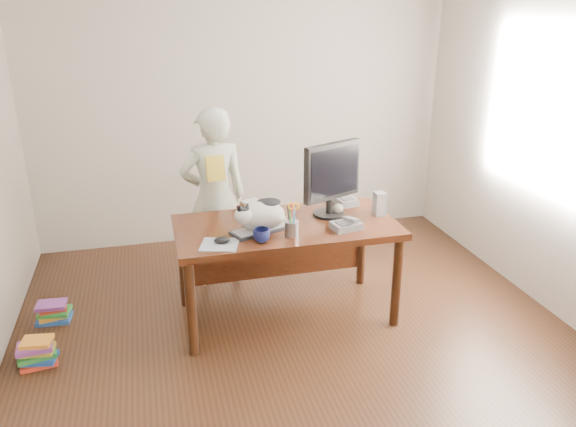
{
  "coord_description": "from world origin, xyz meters",
  "views": [
    {
      "loc": [
        -0.93,
        -3.05,
        2.27
      ],
      "look_at": [
        0.0,
        0.55,
        0.85
      ],
      "focal_mm": 35.0,
      "sensor_mm": 36.0,
      "label": 1
    }
  ],
  "objects_px": {
    "keyboard": "(262,229)",
    "pen_cup": "(292,227)",
    "mouse": "(222,240)",
    "person": "(214,198)",
    "phone": "(347,225)",
    "calculator": "(345,200)",
    "cat": "(260,215)",
    "baseball": "(338,209)",
    "monitor": "(332,176)",
    "desk": "(284,239)",
    "book_stack": "(253,206)",
    "book_pile_b": "(53,312)",
    "book_pile_a": "(38,353)",
    "coffee_mug": "(262,235)",
    "speaker": "(379,204)"
  },
  "relations": [
    {
      "from": "calculator",
      "to": "coffee_mug",
      "type": "bearing_deg",
      "value": -152.24
    },
    {
      "from": "desk",
      "to": "keyboard",
      "type": "distance_m",
      "value": 0.3
    },
    {
      "from": "pen_cup",
      "to": "mouse",
      "type": "relative_size",
      "value": 1.93
    },
    {
      "from": "coffee_mug",
      "to": "book_pile_a",
      "type": "bearing_deg",
      "value": 177.58
    },
    {
      "from": "book_pile_a",
      "to": "mouse",
      "type": "bearing_deg",
      "value": -1.25
    },
    {
      "from": "desk",
      "to": "speaker",
      "type": "distance_m",
      "value": 0.76
    },
    {
      "from": "keyboard",
      "to": "mouse",
      "type": "relative_size",
      "value": 3.72
    },
    {
      "from": "book_pile_a",
      "to": "monitor",
      "type": "bearing_deg",
      "value": 7.41
    },
    {
      "from": "keyboard",
      "to": "cat",
      "type": "xyz_separation_m",
      "value": [
        -0.01,
        -0.01,
        0.11
      ]
    },
    {
      "from": "speaker",
      "to": "mouse",
      "type": "bearing_deg",
      "value": -168.64
    },
    {
      "from": "desk",
      "to": "mouse",
      "type": "bearing_deg",
      "value": -148.52
    },
    {
      "from": "person",
      "to": "phone",
      "type": "bearing_deg",
      "value": 125.83
    },
    {
      "from": "coffee_mug",
      "to": "monitor",
      "type": "bearing_deg",
      "value": 29.34
    },
    {
      "from": "keyboard",
      "to": "book_stack",
      "type": "bearing_deg",
      "value": 66.08
    },
    {
      "from": "book_pile_b",
      "to": "keyboard",
      "type": "bearing_deg",
      "value": -15.99
    },
    {
      "from": "cat",
      "to": "coffee_mug",
      "type": "xyz_separation_m",
      "value": [
        -0.03,
        -0.17,
        -0.08
      ]
    },
    {
      "from": "cat",
      "to": "baseball",
      "type": "distance_m",
      "value": 0.68
    },
    {
      "from": "phone",
      "to": "book_pile_a",
      "type": "xyz_separation_m",
      "value": [
        -2.14,
        -0.0,
        -0.69
      ]
    },
    {
      "from": "keyboard",
      "to": "pen_cup",
      "type": "height_order",
      "value": "pen_cup"
    },
    {
      "from": "mouse",
      "to": "person",
      "type": "xyz_separation_m",
      "value": [
        0.07,
        0.92,
        -0.02
      ]
    },
    {
      "from": "phone",
      "to": "baseball",
      "type": "distance_m",
      "value": 0.3
    },
    {
      "from": "coffee_mug",
      "to": "calculator",
      "type": "bearing_deg",
      "value": 35.17
    },
    {
      "from": "keyboard",
      "to": "book_pile_b",
      "type": "relative_size",
      "value": 1.83
    },
    {
      "from": "baseball",
      "to": "book_stack",
      "type": "relative_size",
      "value": 0.34
    },
    {
      "from": "monitor",
      "to": "mouse",
      "type": "xyz_separation_m",
      "value": [
        -0.86,
        -0.3,
        -0.29
      ]
    },
    {
      "from": "phone",
      "to": "book_pile_a",
      "type": "bearing_deg",
      "value": 169.95
    },
    {
      "from": "phone",
      "to": "calculator",
      "type": "distance_m",
      "value": 0.52
    },
    {
      "from": "mouse",
      "to": "coffee_mug",
      "type": "relative_size",
      "value": 1.1
    },
    {
      "from": "cat",
      "to": "book_stack",
      "type": "height_order",
      "value": "cat"
    },
    {
      "from": "coffee_mug",
      "to": "book_stack",
      "type": "xyz_separation_m",
      "value": [
        0.06,
        0.61,
        -0.01
      ]
    },
    {
      "from": "speaker",
      "to": "baseball",
      "type": "xyz_separation_m",
      "value": [
        -0.29,
        0.1,
        -0.05
      ]
    },
    {
      "from": "person",
      "to": "book_pile_b",
      "type": "relative_size",
      "value": 5.83
    },
    {
      "from": "keyboard",
      "to": "book_pile_b",
      "type": "height_order",
      "value": "keyboard"
    },
    {
      "from": "book_stack",
      "to": "calculator",
      "type": "relative_size",
      "value": 1.1
    },
    {
      "from": "coffee_mug",
      "to": "book_stack",
      "type": "height_order",
      "value": "coffee_mug"
    },
    {
      "from": "mouse",
      "to": "keyboard",
      "type": "bearing_deg",
      "value": 42.79
    },
    {
      "from": "keyboard",
      "to": "book_stack",
      "type": "xyz_separation_m",
      "value": [
        0.02,
        0.43,
        0.02
      ]
    },
    {
      "from": "person",
      "to": "book_pile_a",
      "type": "height_order",
      "value": "person"
    },
    {
      "from": "desk",
      "to": "phone",
      "type": "xyz_separation_m",
      "value": [
        0.39,
        -0.27,
        0.18
      ]
    },
    {
      "from": "monitor",
      "to": "calculator",
      "type": "xyz_separation_m",
      "value": [
        0.19,
        0.22,
        -0.29
      ]
    },
    {
      "from": "desk",
      "to": "monitor",
      "type": "xyz_separation_m",
      "value": [
        0.36,
        -0.0,
        0.46
      ]
    },
    {
      "from": "keyboard",
      "to": "book_pile_a",
      "type": "height_order",
      "value": "keyboard"
    },
    {
      "from": "cat",
      "to": "baseball",
      "type": "height_order",
      "value": "cat"
    },
    {
      "from": "monitor",
      "to": "cat",
      "type": "bearing_deg",
      "value": 172.63
    },
    {
      "from": "keyboard",
      "to": "baseball",
      "type": "xyz_separation_m",
      "value": [
        0.63,
        0.19,
        0.03
      ]
    },
    {
      "from": "person",
      "to": "book_stack",
      "type": "bearing_deg",
      "value": 119.36
    },
    {
      "from": "phone",
      "to": "book_stack",
      "type": "distance_m",
      "value": 0.78
    },
    {
      "from": "keyboard",
      "to": "coffee_mug",
      "type": "height_order",
      "value": "coffee_mug"
    },
    {
      "from": "book_stack",
      "to": "person",
      "type": "height_order",
      "value": "person"
    },
    {
      "from": "baseball",
      "to": "book_pile_a",
      "type": "relative_size",
      "value": 0.3
    }
  ]
}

